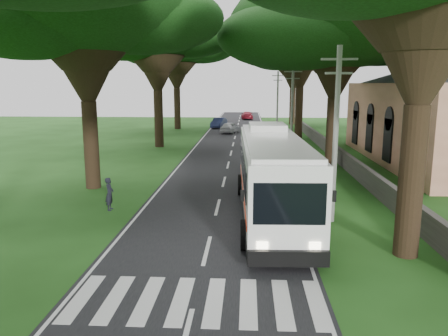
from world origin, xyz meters
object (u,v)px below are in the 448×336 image
object	(u,v)px
distant_car_a	(230,127)
pole_near	(336,132)
distant_car_b	(219,123)
pedestrian	(110,194)
distant_car_c	(247,115)
pole_far	(278,100)
pole_mid	(292,108)
coach_bus	(272,174)

from	to	relation	value
distant_car_a	pole_near	bearing A→B (deg)	114.86
distant_car_b	pedestrian	distance (m)	42.40
pole_near	distant_car_c	bearing A→B (deg)	93.98
pole_far	distant_car_c	world-z (taller)	pole_far
distant_car_c	pole_mid	bearing A→B (deg)	92.43
coach_bus	pole_near	bearing A→B (deg)	-15.36
pole_near	coach_bus	size ratio (longest dim) A/B	0.60
pole_mid	pole_far	xyz separation A→B (m)	(0.00, 20.00, 0.00)
coach_bus	pedestrian	bearing A→B (deg)	173.77
pole_near	distant_car_a	xyz separation A→B (m)	(-6.30, 36.76, -3.44)
pole_near	pole_far	distance (m)	40.00
coach_bus	pedestrian	distance (m)	8.27
distant_car_c	pedestrian	xyz separation A→B (m)	(-6.82, -58.13, 0.12)
pole_near	coach_bus	world-z (taller)	pole_near
distant_car_c	pedestrian	bearing A→B (deg)	79.75
distant_car_c	pedestrian	world-z (taller)	pedestrian
pole_mid	distant_car_a	xyz separation A→B (m)	(-6.30, 16.76, -3.44)
distant_car_b	distant_car_c	size ratio (longest dim) A/B	0.92
pole_near	pedestrian	world-z (taller)	pole_near
distant_car_b	distant_car_c	distance (m)	16.34
pole_near	distant_car_b	xyz separation A→B (m)	(-8.19, 43.57, -3.43)
distant_car_b	coach_bus	bearing A→B (deg)	-72.16
pedestrian	pole_near	bearing A→B (deg)	-99.06
pole_mid	distant_car_c	bearing A→B (deg)	95.98
distant_car_a	distant_car_c	distance (m)	22.74
distant_car_a	pedestrian	bearing A→B (deg)	97.66
pole_far	distant_car_b	size ratio (longest dim) A/B	1.83
coach_bus	pole_far	bearing A→B (deg)	83.93
pole_mid	pole_far	bearing A→B (deg)	90.00
pole_far	pole_near	bearing A→B (deg)	-90.00
distant_car_a	coach_bus	bearing A→B (deg)	110.67
pole_far	distant_car_b	distance (m)	9.57
pole_near	coach_bus	bearing A→B (deg)	166.64
pole_mid	distant_car_c	world-z (taller)	pole_mid
coach_bus	distant_car_c	bearing A→B (deg)	89.30
coach_bus	distant_car_a	world-z (taller)	coach_bus
distant_car_a	distant_car_b	world-z (taller)	distant_car_b
pole_mid	pole_far	distance (m)	20.00
pole_mid	pedestrian	bearing A→B (deg)	-120.32
pole_far	distant_car_a	size ratio (longest dim) A/B	1.91
pole_far	distant_car_b	xyz separation A→B (m)	(-8.19, 3.57, -3.43)
coach_bus	pedestrian	size ratio (longest dim) A/B	7.87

